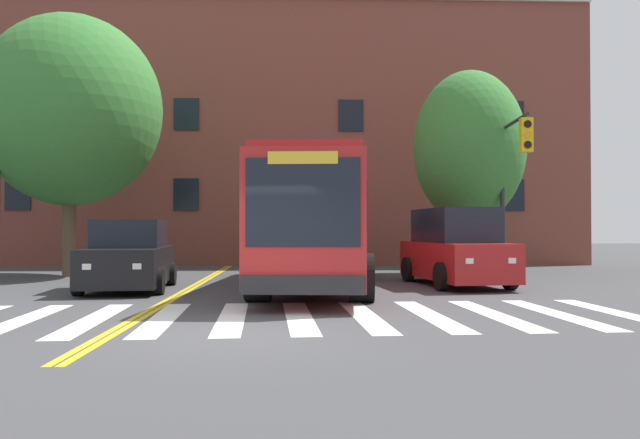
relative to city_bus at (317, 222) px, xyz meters
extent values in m
plane|color=#424244|center=(-1.69, -7.71, -1.83)|extent=(120.00, 120.00, 0.00)
cube|color=white|center=(-5.50, -6.09, -1.83)|extent=(0.69, 4.40, 0.01)
cube|color=white|center=(-4.26, -6.03, -1.83)|extent=(0.69, 4.40, 0.01)
cube|color=white|center=(-3.03, -5.97, -1.83)|extent=(0.69, 4.40, 0.01)
cube|color=white|center=(-1.79, -5.92, -1.83)|extent=(0.69, 4.40, 0.01)
cube|color=white|center=(-0.56, -5.86, -1.83)|extent=(0.69, 4.40, 0.01)
cube|color=white|center=(0.67, -5.80, -1.83)|extent=(0.69, 4.40, 0.01)
cube|color=white|center=(1.91, -5.74, -1.83)|extent=(0.69, 4.40, 0.01)
cube|color=white|center=(3.14, -5.69, -1.83)|extent=(0.69, 4.40, 0.01)
cube|color=white|center=(4.38, -5.63, -1.83)|extent=(0.69, 4.40, 0.01)
cube|color=white|center=(5.61, -5.57, -1.83)|extent=(0.69, 4.40, 0.01)
cube|color=gold|center=(-3.58, 8.05, -1.83)|extent=(0.12, 36.00, 0.01)
cube|color=gold|center=(-3.42, 8.05, -1.83)|extent=(0.12, 36.00, 0.01)
cube|color=#B22323|center=(0.00, 0.03, -0.03)|extent=(3.39, 11.58, 2.81)
cube|color=black|center=(1.22, -0.08, 0.25)|extent=(0.93, 10.46, 1.01)
cube|color=black|center=(-1.21, 0.13, 0.25)|extent=(0.93, 10.46, 1.01)
cube|color=black|center=(-0.49, -5.67, 0.31)|extent=(2.17, 0.21, 1.69)
cube|color=yellow|center=(-0.49, -5.67, 1.15)|extent=(1.33, 0.14, 0.24)
cube|color=#232326|center=(-0.49, -5.70, -1.26)|extent=(2.37, 0.30, 0.36)
cube|color=maroon|center=(0.00, 0.03, 1.45)|extent=(3.20, 11.11, 0.16)
cylinder|color=black|center=(0.85, -3.60, -1.28)|extent=(0.65, 1.14, 1.09)
cylinder|color=black|center=(-1.45, -3.40, -1.28)|extent=(0.65, 1.14, 1.09)
cylinder|color=black|center=(1.37, 2.49, -1.28)|extent=(0.65, 1.14, 1.09)
cylinder|color=black|center=(-0.92, 2.69, -1.28)|extent=(0.65, 1.14, 1.09)
cube|color=black|center=(-5.06, -0.58, -1.17)|extent=(2.22, 4.41, 0.96)
cube|color=black|center=(-5.07, -0.46, -0.32)|extent=(1.86, 2.18, 0.74)
cube|color=white|center=(-4.32, -2.69, -1.07)|extent=(0.20, 0.06, 0.14)
cube|color=white|center=(-5.45, -2.78, -1.07)|extent=(0.20, 0.06, 0.14)
cylinder|color=black|center=(-3.99, -1.83, -1.50)|extent=(0.27, 0.68, 0.66)
cylinder|color=black|center=(-5.92, -1.98, -1.50)|extent=(0.27, 0.68, 0.66)
cylinder|color=black|center=(-4.20, 0.81, -1.50)|extent=(0.27, 0.68, 0.66)
cylinder|color=black|center=(-6.13, 0.66, -1.50)|extent=(0.27, 0.68, 0.66)
cube|color=#AD1E1E|center=(4.01, 0.44, -1.10)|extent=(2.42, 5.01, 1.04)
cube|color=black|center=(4.00, 0.48, -0.10)|extent=(2.02, 3.17, 0.98)
cube|color=white|center=(4.84, -1.92, -1.00)|extent=(0.20, 0.06, 0.14)
cube|color=white|center=(3.72, -2.05, -1.00)|extent=(0.20, 0.06, 0.14)
cylinder|color=black|center=(5.13, -0.94, -1.45)|extent=(0.31, 0.78, 0.76)
cylinder|color=black|center=(3.22, -1.16, -1.45)|extent=(0.31, 0.78, 0.76)
cylinder|color=black|center=(4.79, 2.03, -1.45)|extent=(0.31, 0.78, 0.76)
cylinder|color=black|center=(2.88, 1.81, -1.45)|extent=(0.31, 0.78, 0.76)
cube|color=tan|center=(-0.36, 8.61, -1.17)|extent=(2.34, 4.79, 0.95)
cube|color=black|center=(-0.38, 8.75, -0.30)|extent=(1.89, 2.39, 0.79)
cube|color=white|center=(0.45, 6.36, -1.08)|extent=(0.20, 0.06, 0.14)
cube|color=white|center=(-0.65, 6.24, -1.08)|extent=(0.20, 0.06, 0.14)
cylinder|color=black|center=(0.73, 7.30, -1.50)|extent=(0.29, 0.68, 0.66)
cylinder|color=black|center=(-1.13, 7.08, -1.50)|extent=(0.29, 0.68, 0.66)
cylinder|color=black|center=(0.41, 10.14, -1.50)|extent=(0.29, 0.68, 0.66)
cylinder|color=black|center=(-1.46, 9.93, -1.50)|extent=(0.29, 0.68, 0.66)
cylinder|color=#28282D|center=(6.32, 3.12, 0.90)|extent=(0.16, 0.16, 5.46)
cylinder|color=#28282D|center=(6.21, 1.71, 3.14)|extent=(0.32, 2.83, 0.11)
cube|color=yellow|center=(6.12, 0.45, 2.54)|extent=(0.36, 0.30, 1.00)
cylinder|color=black|center=(6.11, 0.30, 2.84)|extent=(0.22, 0.05, 0.22)
cylinder|color=orange|center=(6.11, 0.30, 2.54)|extent=(0.22, 0.05, 0.22)
cylinder|color=black|center=(6.11, 0.30, 2.24)|extent=(0.22, 0.05, 0.22)
cylinder|color=brown|center=(5.59, 4.53, -0.71)|extent=(0.54, 0.54, 2.23)
ellipsoid|color=#387A33|center=(5.59, 4.53, 2.72)|extent=(4.05, 4.16, 5.46)
cylinder|color=brown|center=(-8.37, 4.30, -0.37)|extent=(0.45, 0.45, 2.93)
ellipsoid|color=#387A33|center=(-8.37, 4.30, 3.87)|extent=(8.83, 8.69, 6.53)
cube|color=brown|center=(-5.38, 13.15, 4.47)|extent=(36.24, 6.11, 12.60)
cube|color=black|center=(-12.63, 10.07, 1.32)|extent=(1.10, 0.06, 1.40)
cube|color=black|center=(-5.38, 10.07, 1.32)|extent=(1.10, 0.06, 1.40)
cube|color=black|center=(1.87, 10.07, 1.32)|extent=(1.10, 0.06, 1.40)
cube|color=black|center=(9.11, 10.07, 1.32)|extent=(1.10, 0.06, 1.40)
cube|color=black|center=(-12.63, 10.07, 4.85)|extent=(1.10, 0.06, 1.40)
cube|color=black|center=(-5.38, 10.07, 4.85)|extent=(1.10, 0.06, 1.40)
cube|color=black|center=(1.87, 10.07, 4.85)|extent=(1.10, 0.06, 1.40)
cube|color=black|center=(9.11, 10.07, 4.85)|extent=(1.10, 0.06, 1.40)
camera|label=1|loc=(-0.65, -17.42, -0.20)|focal=35.00mm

